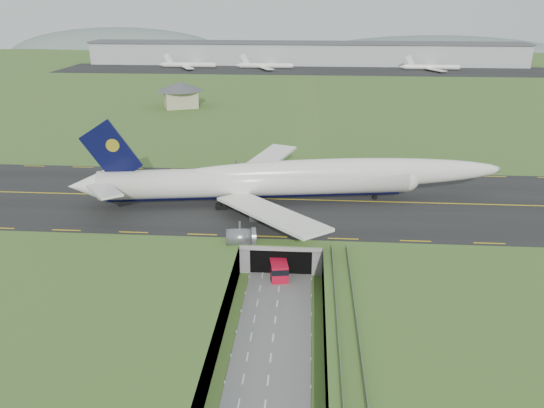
{
  "coord_description": "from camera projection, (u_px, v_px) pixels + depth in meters",
  "views": [
    {
      "loc": [
        4.97,
        -83.04,
        50.41
      ],
      "look_at": [
        -2.59,
        20.0,
        9.97
      ],
      "focal_mm": 35.0,
      "sensor_mm": 36.0,
      "label": 1
    }
  ],
  "objects": [
    {
      "name": "airfield_deck",
      "position": [
        278.0,
        281.0,
        94.74
      ],
      "size": [
        800.0,
        800.0,
        6.0
      ],
      "primitive_type": "cube",
      "color": "gray",
      "rests_on": "ground"
    },
    {
      "name": "shuttle_tram",
      "position": [
        278.0,
        266.0,
        102.55
      ],
      "size": [
        4.61,
        9.03,
        3.49
      ],
      "rotation": [
        0.0,
        0.0,
        0.16
      ],
      "color": "red",
      "rests_on": "ground"
    },
    {
      "name": "taxiway",
      "position": [
        287.0,
        200.0,
        124.26
      ],
      "size": [
        800.0,
        44.0,
        0.18
      ],
      "primitive_type": "cube",
      "color": "black",
      "rests_on": "airfield_deck"
    },
    {
      "name": "tunnel_portal",
      "position": [
        283.0,
        240.0,
        110.14
      ],
      "size": [
        17.0,
        22.3,
        6.0
      ],
      "color": "gray",
      "rests_on": "ground"
    },
    {
      "name": "trench_road",
      "position": [
        275.0,
        319.0,
        88.83
      ],
      "size": [
        12.0,
        75.0,
        0.2
      ],
      "primitive_type": "cube",
      "color": "slate",
      "rests_on": "ground"
    },
    {
      "name": "service_building",
      "position": [
        180.0,
        92.0,
        227.12
      ],
      "size": [
        25.29,
        25.29,
        10.66
      ],
      "rotation": [
        0.0,
        0.0,
        0.37
      ],
      "color": "tan",
      "rests_on": "ground"
    },
    {
      "name": "guideway",
      "position": [
        347.0,
        337.0,
        75.39
      ],
      "size": [
        3.0,
        53.0,
        7.05
      ],
      "color": "#A8A8A3",
      "rests_on": "ground"
    },
    {
      "name": "cargo_terminal",
      "position": [
        305.0,
        53.0,
        368.82
      ],
      "size": [
        320.0,
        67.0,
        15.6
      ],
      "color": "#B2B2B2",
      "rests_on": "ground"
    },
    {
      "name": "distant_hills",
      "position": [
        376.0,
        60.0,
        492.25
      ],
      "size": [
        700.0,
        91.0,
        60.0
      ],
      "color": "slate",
      "rests_on": "ground"
    },
    {
      "name": "ground",
      "position": [
        278.0,
        296.0,
        95.83
      ],
      "size": [
        900.0,
        900.0,
        0.0
      ],
      "primitive_type": "plane",
      "color": "#3A6327",
      "rests_on": "ground"
    },
    {
      "name": "jumbo_jet",
      "position": [
        287.0,
        180.0,
        120.64
      ],
      "size": [
        99.07,
        62.39,
        20.88
      ],
      "rotation": [
        0.0,
        0.0,
        0.15
      ],
      "color": "white",
      "rests_on": "ground"
    }
  ]
}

